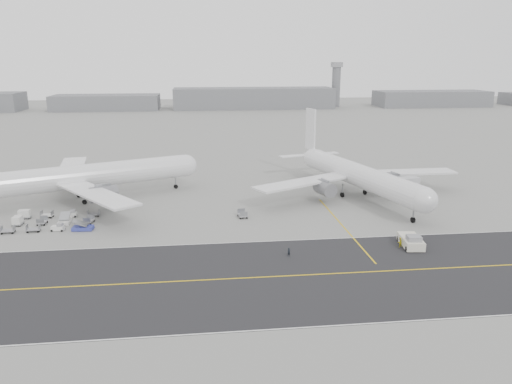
{
  "coord_description": "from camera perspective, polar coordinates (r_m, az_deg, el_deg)",
  "views": [
    {
      "loc": [
        0.87,
        -90.03,
        33.39
      ],
      "look_at": [
        12.78,
        12.0,
        5.92
      ],
      "focal_mm": 35.0,
      "sensor_mm": 36.0,
      "label": 1
    }
  ],
  "objects": [
    {
      "name": "taxiway",
      "position": [
        79.52,
        -3.09,
        -9.87
      ],
      "size": [
        220.0,
        59.0,
        0.03
      ],
      "color": "#252528",
      "rests_on": "ground"
    },
    {
      "name": "stray_dolly",
      "position": [
        108.69,
        -1.56,
        -2.93
      ],
      "size": [
        2.08,
        2.99,
        1.71
      ],
      "primitive_type": null,
      "rotation": [
        0.0,
        0.0,
        0.14
      ],
      "color": "silver",
      "rests_on": "ground"
    },
    {
      "name": "ground_crew_a",
      "position": [
        87.63,
        3.78,
        -6.88
      ],
      "size": [
        0.7,
        0.58,
        1.64
      ],
      "primitive_type": "imported",
      "rotation": [
        0.0,
        0.0,
        0.37
      ],
      "color": "black",
      "rests_on": "ground"
    },
    {
      "name": "gse_cluster",
      "position": [
        112.6,
        -22.18,
        -3.43
      ],
      "size": [
        23.15,
        18.0,
        2.01
      ],
      "primitive_type": null,
      "rotation": [
        0.0,
        0.0,
        -0.05
      ],
      "color": "gray",
      "rests_on": "ground"
    },
    {
      "name": "horizon_buildings",
      "position": [
        352.83,
        -1.92,
        9.53
      ],
      "size": [
        520.0,
        28.0,
        28.0
      ],
      "primitive_type": null,
      "color": "slate",
      "rests_on": "ground"
    },
    {
      "name": "jet_bridge",
      "position": [
        125.66,
        15.35,
        0.85
      ],
      "size": [
        14.91,
        4.64,
        5.57
      ],
      "rotation": [
        0.0,
        0.0,
        0.13
      ],
      "color": "gray",
      "rests_on": "ground"
    },
    {
      "name": "control_tower",
      "position": [
        369.01,
        9.14,
        12.12
      ],
      "size": [
        7.0,
        7.0,
        31.25
      ],
      "color": "slate",
      "rests_on": "ground"
    },
    {
      "name": "ground",
      "position": [
        96.03,
        -6.79,
        -5.49
      ],
      "size": [
        700.0,
        700.0,
        0.0
      ],
      "primitive_type": "plane",
      "color": "gray",
      "rests_on": "ground"
    },
    {
      "name": "airliner_a",
      "position": [
        127.27,
        -19.35,
        1.66
      ],
      "size": [
        56.82,
        55.63,
        20.65
      ],
      "rotation": [
        0.0,
        0.0,
        1.96
      ],
      "color": "white",
      "rests_on": "ground"
    },
    {
      "name": "pushback_tug",
      "position": [
        96.18,
        17.31,
        -5.38
      ],
      "size": [
        4.02,
        9.15,
        2.58
      ],
      "rotation": [
        0.0,
        0.0,
        -0.11
      ],
      "color": "beige",
      "rests_on": "ground"
    },
    {
      "name": "airliner_b",
      "position": [
        126.51,
        11.29,
        2.01
      ],
      "size": [
        54.51,
        55.73,
        19.64
      ],
      "rotation": [
        0.0,
        0.0,
        0.26
      ],
      "color": "white",
      "rests_on": "ground"
    },
    {
      "name": "ground_crew_b",
      "position": [
        95.37,
        16.11,
        -5.53
      ],
      "size": [
        1.11,
        0.98,
        1.9
      ],
      "primitive_type": "imported",
      "rotation": [
        0.0,
        0.0,
        3.48
      ],
      "color": "gold",
      "rests_on": "ground"
    }
  ]
}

